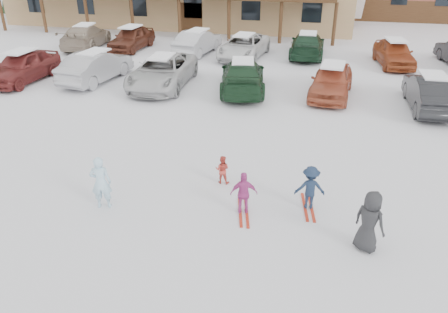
% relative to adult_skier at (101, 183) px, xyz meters
% --- Properties ---
extents(ground, '(160.00, 160.00, 0.00)m').
position_rel_adult_skier_xyz_m(ground, '(2.72, 0.76, -0.77)').
color(ground, silver).
rests_on(ground, ground).
extents(adult_skier, '(0.64, 0.50, 1.53)m').
position_rel_adult_skier_xyz_m(adult_skier, '(0.00, 0.00, 0.00)').
color(adult_skier, '#A9D3E7').
rests_on(adult_skier, ground).
extents(toddler_red, '(0.43, 0.34, 0.89)m').
position_rel_adult_skier_xyz_m(toddler_red, '(2.92, 1.97, -0.32)').
color(toddler_red, '#C43E32').
rests_on(toddler_red, ground).
extents(child_navy, '(0.88, 0.59, 1.27)m').
position_rel_adult_skier_xyz_m(child_navy, '(5.53, 1.13, -0.13)').
color(child_navy, '#16253C').
rests_on(child_navy, ground).
extents(skis_child_navy, '(0.41, 1.41, 0.03)m').
position_rel_adult_skier_xyz_m(skis_child_navy, '(5.53, 1.13, -0.75)').
color(skis_child_navy, '#A72917').
rests_on(skis_child_navy, ground).
extents(child_magenta, '(0.77, 0.45, 1.23)m').
position_rel_adult_skier_xyz_m(child_magenta, '(3.83, 0.50, -0.15)').
color(child_magenta, '#B83C8B').
rests_on(child_magenta, ground).
extents(skis_child_magenta, '(0.50, 1.41, 0.03)m').
position_rel_adult_skier_xyz_m(skis_child_magenta, '(3.83, 0.50, -0.75)').
color(skis_child_magenta, '#A72917').
rests_on(skis_child_magenta, ground).
extents(bystander_dark, '(0.91, 0.85, 1.56)m').
position_rel_adult_skier_xyz_m(bystander_dark, '(6.93, -0.37, 0.02)').
color(bystander_dark, '#252527').
rests_on(bystander_dark, ground).
extents(parked_car_0, '(2.07, 4.65, 1.55)m').
position_rel_adult_skier_xyz_m(parked_car_0, '(-9.19, 9.93, 0.01)').
color(parked_car_0, maroon).
rests_on(parked_car_0, ground).
extents(parked_car_1, '(2.26, 4.81, 1.52)m').
position_rel_adult_skier_xyz_m(parked_car_1, '(-5.58, 10.74, -0.01)').
color(parked_car_1, '#9A999D').
rests_on(parked_car_1, ground).
extents(parked_car_2, '(2.65, 5.47, 1.50)m').
position_rel_adult_skier_xyz_m(parked_car_2, '(-1.98, 10.64, -0.02)').
color(parked_car_2, '#B8B8B8').
rests_on(parked_car_2, ground).
extents(parked_car_3, '(2.85, 5.33, 1.47)m').
position_rel_adult_skier_xyz_m(parked_car_3, '(2.00, 10.73, -0.03)').
color(parked_car_3, '#193820').
rests_on(parked_car_3, ground).
extents(parked_car_4, '(2.22, 4.54, 1.49)m').
position_rel_adult_skier_xyz_m(parked_car_4, '(6.13, 10.84, -0.02)').
color(parked_car_4, '#AC4F32').
rests_on(parked_car_4, ground).
extents(parked_car_5, '(1.61, 4.54, 1.49)m').
position_rel_adult_skier_xyz_m(parked_car_5, '(10.24, 9.99, -0.02)').
color(parked_car_5, black).
rests_on(parked_car_5, ground).
extents(parked_car_7, '(2.73, 5.35, 1.49)m').
position_rel_adult_skier_xyz_m(parked_car_7, '(-9.73, 17.53, -0.02)').
color(parked_car_7, gray).
rests_on(parked_car_7, ground).
extents(parked_car_8, '(2.06, 4.44, 1.47)m').
position_rel_adult_skier_xyz_m(parked_car_8, '(-6.57, 17.68, -0.03)').
color(parked_car_8, '#59291B').
rests_on(parked_car_8, ground).
extents(parked_car_9, '(2.24, 4.61, 1.45)m').
position_rel_adult_skier_xyz_m(parked_car_9, '(-2.06, 17.48, -0.04)').
color(parked_car_9, '#B1B2B6').
rests_on(parked_car_9, ground).
extents(parked_car_10, '(2.90, 5.24, 1.39)m').
position_rel_adult_skier_xyz_m(parked_car_10, '(0.96, 17.06, -0.07)').
color(parked_car_10, silver).
rests_on(parked_car_10, ground).
extents(parked_car_11, '(2.02, 4.93, 1.43)m').
position_rel_adult_skier_xyz_m(parked_car_11, '(4.72, 18.13, -0.05)').
color(parked_car_11, '#183622').
rests_on(parked_car_11, ground).
extents(parked_car_12, '(2.24, 4.47, 1.46)m').
position_rel_adult_skier_xyz_m(parked_car_12, '(9.65, 17.08, -0.04)').
color(parked_car_12, '#9B4220').
rests_on(parked_car_12, ground).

